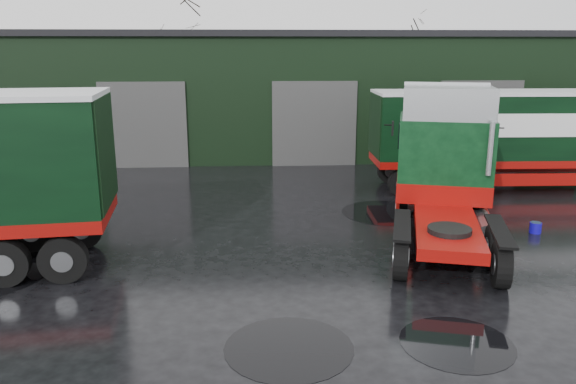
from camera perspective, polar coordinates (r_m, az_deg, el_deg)
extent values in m
plane|color=black|center=(13.67, 0.32, -9.39)|extent=(100.00, 100.00, 0.00)
cube|color=black|center=(32.69, 1.59, 10.07)|extent=(32.00, 12.00, 6.00)
cube|color=black|center=(32.60, 1.63, 15.59)|extent=(32.40, 12.40, 0.30)
cylinder|color=#1107A8|center=(18.85, 23.84, -3.33)|extent=(0.41, 0.41, 0.33)
cylinder|color=black|center=(11.05, 0.09, -15.55)|extent=(2.48, 2.48, 0.01)
cylinder|color=black|center=(19.65, 9.95, -2.07)|extent=(3.08, 3.08, 0.01)
cylinder|color=black|center=(11.66, 16.76, -14.50)|extent=(2.19, 2.19, 0.01)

